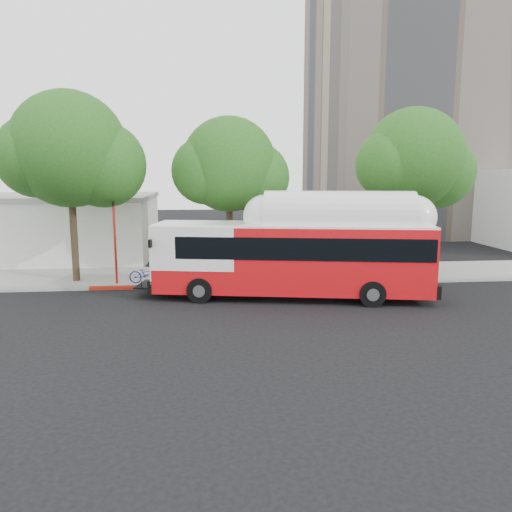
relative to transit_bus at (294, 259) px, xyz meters
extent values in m
plane|color=black|center=(-1.67, -1.28, -1.83)|extent=(120.00, 120.00, 0.00)
cube|color=gray|center=(-1.67, 5.22, -1.76)|extent=(60.00, 5.00, 0.15)
cube|color=gray|center=(-1.67, 2.62, -1.76)|extent=(60.00, 0.30, 0.15)
cube|color=#9E2011|center=(-4.67, 2.62, -1.75)|extent=(10.00, 0.32, 0.16)
cylinder|color=#2D2116|center=(-10.67, 4.22, 1.21)|extent=(0.36, 0.36, 6.08)
sphere|color=#265017|center=(-10.67, 4.22, 5.01)|extent=(5.80, 5.80, 5.80)
sphere|color=#265017|center=(-9.07, 4.42, 4.25)|extent=(4.35, 4.35, 4.35)
cylinder|color=#2D2116|center=(-2.67, 4.72, 0.89)|extent=(0.36, 0.36, 5.44)
sphere|color=#265017|center=(-2.67, 4.72, 4.29)|extent=(5.00, 5.00, 5.00)
sphere|color=#265017|center=(-1.29, 4.92, 3.61)|extent=(3.75, 3.75, 3.75)
cylinder|color=#2D2116|center=(7.33, 4.52, 1.05)|extent=(0.36, 0.36, 5.76)
sphere|color=#265017|center=(7.33, 4.52, 4.65)|extent=(5.40, 5.40, 5.40)
sphere|color=#265017|center=(8.82, 4.72, 3.93)|extent=(4.05, 4.05, 4.05)
cube|color=gray|center=(16.33, 26.72, 15.67)|extent=(18.00, 18.00, 35.00)
cube|color=silver|center=(-15.67, 12.72, 0.17)|extent=(16.00, 10.00, 4.00)
cube|color=gray|center=(-15.67, 12.72, 2.27)|extent=(16.20, 10.20, 0.30)
cube|color=red|center=(-0.09, 0.02, 0.01)|extent=(12.58, 4.92, 2.97)
cube|color=black|center=(0.41, -0.08, 0.63)|extent=(11.39, 4.75, 0.97)
cube|color=white|center=(-0.09, 0.02, 1.54)|extent=(12.57, 4.84, 0.10)
cube|color=white|center=(1.92, -0.37, 1.81)|extent=(6.83, 3.24, 0.56)
cube|color=black|center=(-6.69, 1.28, -1.32)|extent=(1.15, 1.97, 0.06)
imported|color=navy|center=(-6.69, 1.28, -0.83)|extent=(0.93, 1.84, 0.92)
cylinder|color=#A81B11|center=(-8.46, 3.28, 0.20)|extent=(0.12, 0.12, 4.07)
cube|color=black|center=(-8.46, 3.28, 2.33)|extent=(0.05, 0.41, 0.25)
camera|label=1|loc=(-3.94, -21.96, 3.78)|focal=35.00mm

